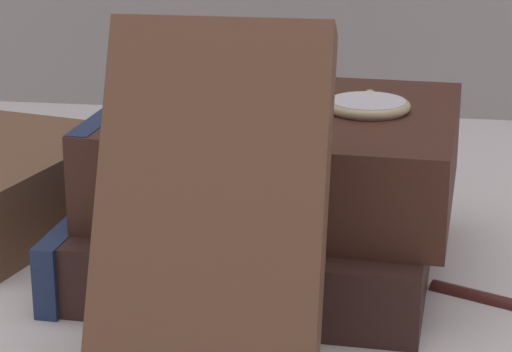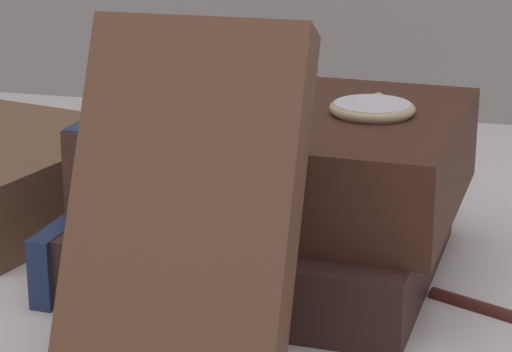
{
  "view_description": "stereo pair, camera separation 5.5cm",
  "coord_description": "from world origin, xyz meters",
  "px_view_note": "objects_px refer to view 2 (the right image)",
  "views": [
    {
      "loc": [
        0.11,
        -0.54,
        0.23
      ],
      "look_at": [
        0.04,
        -0.02,
        0.06
      ],
      "focal_mm": 75.0,
      "sensor_mm": 36.0,
      "label": 1
    },
    {
      "loc": [
        0.17,
        -0.53,
        0.23
      ],
      "look_at": [
        0.04,
        -0.02,
        0.06
      ],
      "focal_mm": 75.0,
      "sensor_mm": 36.0,
      "label": 2
    }
  ],
  "objects_px": {
    "reading_glasses": "(217,157)",
    "book_leaning_front": "(183,224)",
    "book_flat_top": "(277,154)",
    "book_flat_bottom": "(250,236)",
    "pocket_watch": "(372,108)"
  },
  "relations": [
    {
      "from": "book_flat_bottom",
      "to": "book_flat_top",
      "type": "xyz_separation_m",
      "value": [
        0.01,
        0.01,
        0.04
      ]
    },
    {
      "from": "pocket_watch",
      "to": "reading_glasses",
      "type": "relative_size",
      "value": 0.44
    },
    {
      "from": "book_leaning_front",
      "to": "reading_glasses",
      "type": "xyz_separation_m",
      "value": [
        -0.08,
        0.32,
        -0.07
      ]
    },
    {
      "from": "book_flat_bottom",
      "to": "pocket_watch",
      "type": "bearing_deg",
      "value": 15.17
    },
    {
      "from": "book_flat_bottom",
      "to": "book_flat_top",
      "type": "relative_size",
      "value": 1.01
    },
    {
      "from": "book_flat_bottom",
      "to": "book_leaning_front",
      "type": "relative_size",
      "value": 1.26
    },
    {
      "from": "book_leaning_front",
      "to": "reading_glasses",
      "type": "relative_size",
      "value": 1.42
    },
    {
      "from": "reading_glasses",
      "to": "pocket_watch",
      "type": "bearing_deg",
      "value": -61.17
    },
    {
      "from": "book_flat_bottom",
      "to": "book_leaning_front",
      "type": "xyz_separation_m",
      "value": [
        0.01,
        -0.13,
        0.06
      ]
    },
    {
      "from": "reading_glasses",
      "to": "book_leaning_front",
      "type": "bearing_deg",
      "value": -85.29
    },
    {
      "from": "book_flat_top",
      "to": "reading_glasses",
      "type": "height_order",
      "value": "book_flat_top"
    },
    {
      "from": "book_flat_top",
      "to": "reading_glasses",
      "type": "xyz_separation_m",
      "value": [
        -0.09,
        0.18,
        -0.06
      ]
    },
    {
      "from": "book_flat_top",
      "to": "book_leaning_front",
      "type": "distance_m",
      "value": 0.15
    },
    {
      "from": "book_flat_bottom",
      "to": "book_leaning_front",
      "type": "bearing_deg",
      "value": -84.09
    },
    {
      "from": "book_flat_top",
      "to": "book_leaning_front",
      "type": "relative_size",
      "value": 1.25
    }
  ]
}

